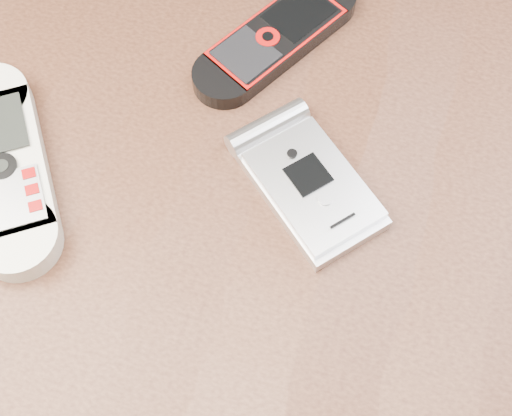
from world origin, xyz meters
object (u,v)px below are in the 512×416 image
object	(u,v)px
table	(250,272)
nokia_white	(4,166)
motorola_razr	(310,184)
nokia_black_red	(277,37)

from	to	relation	value
table	nokia_white	xyz separation A→B (m)	(-0.16, -0.01, 0.11)
motorola_razr	nokia_white	bearing A→B (deg)	144.07
table	motorola_razr	bearing A→B (deg)	38.33
motorola_razr	table	bearing A→B (deg)	170.63
nokia_white	nokia_black_red	bearing A→B (deg)	13.30
table	motorola_razr	size ratio (longest dim) A/B	10.45
table	nokia_white	size ratio (longest dim) A/B	7.28
nokia_black_red	motorola_razr	xyz separation A→B (m)	(0.05, -0.11, 0.00)
table	nokia_white	distance (m)	0.20
table	nokia_black_red	bearing A→B (deg)	97.61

